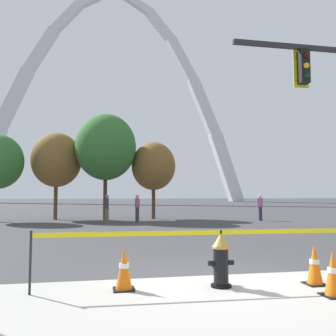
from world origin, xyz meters
TOP-DOWN VIEW (x-y plane):
  - ground_plane at (0.00, 0.00)m, footprint 240.00×240.00m
  - fire_hydrant at (-0.15, -0.62)m, footprint 0.46×0.48m
  - caution_tape_barrier at (-0.61, -0.64)m, footprint 5.52×0.23m
  - traffic_cone_by_hydrant at (1.42, -1.51)m, footprint 0.36×0.36m
  - traffic_cone_mid_sidewalk at (1.55, -0.79)m, footprint 0.36×0.36m
  - traffic_cone_curb_edge at (-1.84, -0.52)m, footprint 0.36×0.36m
  - monument_arch at (0.00, 66.21)m, footprint 55.39×2.55m
  - tree_left_mid at (-5.11, 17.13)m, footprint 3.20×3.20m
  - tree_center_left at (-2.00, 16.21)m, footprint 3.85×3.85m
  - tree_center_right at (1.16, 16.66)m, footprint 2.91×2.91m
  - pedestrian_walking_left at (7.43, 13.95)m, footprint 0.39×0.37m
  - pedestrian_standing_center at (-0.13, 14.40)m, footprint 0.25×0.37m
  - pedestrian_walking_right at (-1.92, 13.52)m, footprint 0.22×0.34m

SIDE VIEW (x-z plane):
  - ground_plane at x=0.00m, z-range 0.00..0.00m
  - traffic_cone_by_hydrant at x=1.42m, z-range -0.01..0.72m
  - traffic_cone_mid_sidewalk at x=1.55m, z-range -0.01..0.72m
  - traffic_cone_curb_edge at x=-1.84m, z-range -0.01..0.72m
  - fire_hydrant at x=-0.15m, z-range -0.03..0.96m
  - caution_tape_barrier at x=-0.61m, z-range 0.19..1.23m
  - pedestrian_walking_left at x=7.43m, z-range 0.02..1.61m
  - pedestrian_standing_center at x=-0.13m, z-range 0.02..1.61m
  - pedestrian_walking_right at x=-1.92m, z-range 0.02..1.61m
  - tree_center_right at x=1.16m, z-range 0.93..6.02m
  - tree_left_mid at x=-5.11m, z-range 1.03..6.62m
  - tree_center_left at x=-2.00m, z-range 1.24..7.99m
  - monument_arch at x=0.00m, z-range -2.54..41.98m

